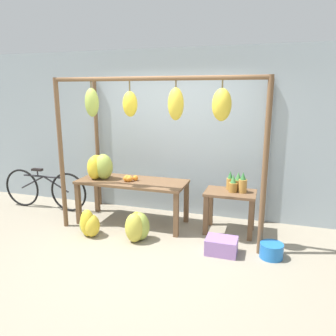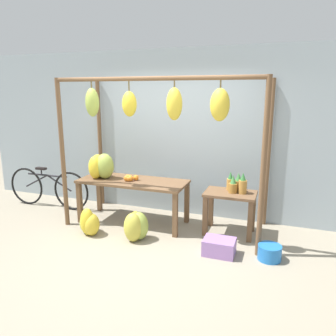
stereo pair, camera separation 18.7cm
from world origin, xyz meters
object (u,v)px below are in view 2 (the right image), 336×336
Objects in this scene: fruit_crate_white at (219,247)px; banana_pile_ground_right at (135,227)px; parked_bicycle at (48,188)px; banana_pile_on_table at (100,167)px; blue_bucket at (270,252)px; orange_pile at (130,178)px; pineapple_cluster at (236,184)px; banana_pile_ground_left at (89,223)px.

banana_pile_ground_right is at bearing 178.84° from fruit_crate_white.
banana_pile_ground_right is 0.25× the size of parked_bicycle.
banana_pile_on_table reaches higher than parked_bicycle.
banana_pile_ground_right is 1.87m from blue_bucket.
orange_pile is at bearing -5.15° from parked_bicycle.
pineapple_cluster is 0.19× the size of parked_bicycle.
fruit_crate_white is at bearing -20.31° from orange_pile.
banana_pile_ground_right is (0.74, 0.06, 0.03)m from banana_pile_ground_left.
pineapple_cluster is at bearing 6.19° from orange_pile.
pineapple_cluster reaches higher than orange_pile.
orange_pile is 0.86m from banana_pile_ground_right.
pineapple_cluster is at bearing 5.31° from banana_pile_on_table.
parked_bicycle is (-3.98, 0.66, 0.27)m from blue_bucket.
orange_pile is 1.67m from pineapple_cluster.
pineapple_cluster is (2.18, 0.20, -0.14)m from banana_pile_on_table.
pineapple_cluster is 1.06× the size of blue_bucket.
blue_bucket is at bearing -51.16° from pineapple_cluster.
orange_pile is (0.52, 0.02, -0.15)m from banana_pile_on_table.
fruit_crate_white is (1.23, -0.02, -0.09)m from banana_pile_ground_right.
fruit_crate_white is 1.38× the size of blue_bucket.
pineapple_cluster is at bearing 83.70° from fruit_crate_white.
banana_pile_ground_right is 1.44× the size of blue_bucket.
pineapple_cluster is at bearing 21.38° from banana_pile_ground_left.
orange_pile is 0.58× the size of fruit_crate_white.
banana_pile_ground_right is at bearing -178.32° from blue_bucket.
blue_bucket is 4.04m from parked_bicycle.
parked_bicycle reaches higher than blue_bucket.
blue_bucket is at bearing 1.68° from banana_pile_ground_right.
banana_pile_on_table reaches higher than pineapple_cluster.
banana_pile_on_table is 1.24m from banana_pile_ground_right.
banana_pile_on_table is 1.42× the size of pineapple_cluster.
pineapple_cluster is (1.66, 0.18, 0.01)m from orange_pile.
blue_bucket is (2.21, -0.50, -0.66)m from orange_pile.
banana_pile_ground_left is 0.74m from banana_pile_ground_right.
banana_pile_ground_left is at bearing -178.86° from fruit_crate_white.
banana_pile_ground_right is (0.35, -0.56, -0.56)m from orange_pile.
banana_pile_ground_left is 0.25× the size of parked_bicycle.
orange_pile is 2.36m from blue_bucket.
pineapple_cluster is 3.45m from parked_bicycle.
blue_bucket is at bearing 2.61° from banana_pile_ground_left.
banana_pile_on_table is at bearing -174.69° from pineapple_cluster.
banana_pile_ground_right is (-1.31, -0.74, -0.57)m from pineapple_cluster.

